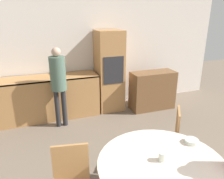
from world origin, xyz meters
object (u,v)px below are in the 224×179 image
object	(u,v)px
oven_unit	(109,71)
person_standing	(58,79)
cup	(162,157)
chair_far_right	(170,135)
sideboard	(152,90)
bowl_near	(191,141)
dining_table	(160,179)

from	to	relation	value
oven_unit	person_standing	xyz separation A→B (m)	(-1.20, -0.50, 0.08)
person_standing	cup	bearing A→B (deg)	-73.23
chair_far_right	person_standing	xyz separation A→B (m)	(-1.32, 1.80, 0.47)
chair_far_right	person_standing	distance (m)	2.29
sideboard	bowl_near	distance (m)	2.66
sideboard	chair_far_right	world-z (taller)	chair_far_right
cup	oven_unit	bearing A→B (deg)	81.51
person_standing	cup	world-z (taller)	person_standing
sideboard	cup	world-z (taller)	sideboard
oven_unit	person_standing	world-z (taller)	oven_unit
dining_table	bowl_near	bearing A→B (deg)	20.36
oven_unit	bowl_near	world-z (taller)	oven_unit
sideboard	cup	distance (m)	3.02
oven_unit	dining_table	world-z (taller)	oven_unit
chair_far_right	cup	size ratio (longest dim) A/B	9.69
dining_table	chair_far_right	bearing A→B (deg)	50.46
dining_table	person_standing	size ratio (longest dim) A/B	0.83
sideboard	cup	bearing A→B (deg)	-118.03
chair_far_right	person_standing	size ratio (longest dim) A/B	0.58
sideboard	chair_far_right	size ratio (longest dim) A/B	1.11
bowl_near	oven_unit	bearing A→B (deg)	91.14
oven_unit	dining_table	distance (m)	3.08
sideboard	cup	size ratio (longest dim) A/B	10.77
dining_table	person_standing	world-z (taller)	person_standing
oven_unit	sideboard	size ratio (longest dim) A/B	1.77
dining_table	sideboard	bearing A→B (deg)	61.89
person_standing	cup	distance (m)	2.61
sideboard	cup	xyz separation A→B (m)	(-1.41, -2.65, 0.34)
sideboard	bowl_near	size ratio (longest dim) A/B	6.40
oven_unit	bowl_near	xyz separation A→B (m)	(0.06, -2.82, -0.15)
oven_unit	bowl_near	bearing A→B (deg)	-88.86
dining_table	cup	size ratio (longest dim) A/B	13.82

